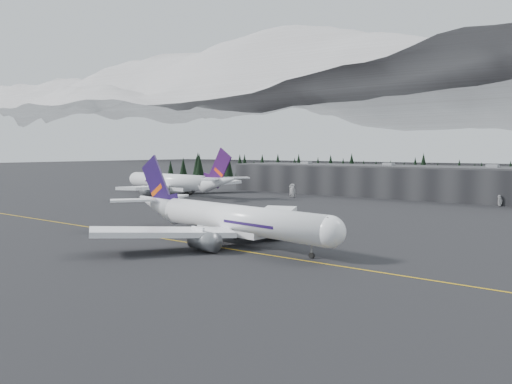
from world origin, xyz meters
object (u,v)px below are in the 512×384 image
Objects in this scene: jet_main at (223,218)px; gse_vehicle_a at (293,195)px; gse_vehicle_b at (500,204)px; terminal at (412,181)px; jet_parked at (177,182)px.

jet_main is 11.01× the size of gse_vehicle_a.
jet_main is at bearing -44.27° from gse_vehicle_b.
jet_main reaches higher than gse_vehicle_b.
terminal reaches higher than gse_vehicle_b.
jet_parked reaches higher than gse_vehicle_b.
terminal is at bearing -140.71° from gse_vehicle_b.
terminal is 29.14× the size of gse_vehicle_a.
gse_vehicle_b is (36.00, -15.36, -5.65)m from terminal.
gse_vehicle_a is at bearing -146.52° from jet_parked.
jet_parked reaches higher than gse_vehicle_a.
jet_main reaches higher than terminal.
jet_main is (4.11, -121.85, -1.28)m from terminal.
gse_vehicle_a is at bearing 121.64° from jet_main.
gse_vehicle_a is at bearing -105.82° from gse_vehicle_b.
jet_main is 111.25m from gse_vehicle_b.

